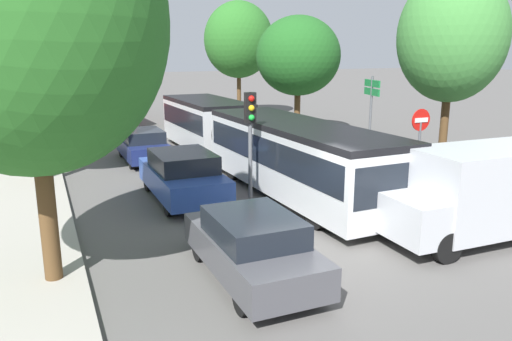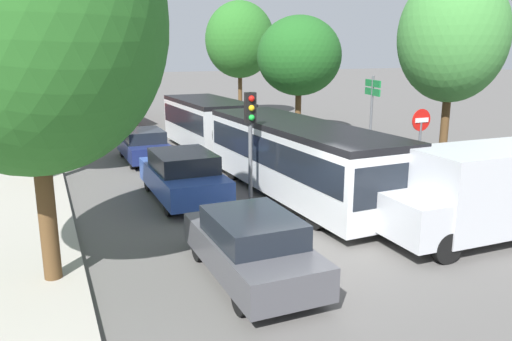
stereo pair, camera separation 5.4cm
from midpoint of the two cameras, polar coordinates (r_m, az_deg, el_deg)
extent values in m
plane|color=#565451|center=(11.57, 6.59, -9.95)|extent=(200.00, 200.00, 0.00)
cube|color=#9E998E|center=(22.70, -25.72, 0.70)|extent=(3.20, 36.18, 0.14)
cube|color=silver|center=(15.96, 4.59, 1.33)|extent=(2.67, 9.04, 1.94)
cube|color=black|center=(15.89, 4.61, 2.56)|extent=(2.68, 8.68, 0.85)
cube|color=black|center=(15.77, 4.66, 5.11)|extent=(2.67, 9.04, 0.19)
cube|color=silver|center=(23.60, -5.75, 5.29)|extent=(2.58, 6.21, 1.94)
cube|color=black|center=(23.55, -5.77, 6.13)|extent=(2.60, 5.96, 0.85)
cube|color=black|center=(23.47, -5.81, 7.86)|extent=(2.58, 6.21, 0.19)
cylinder|color=black|center=(20.33, -2.38, 4.02)|extent=(1.81, 1.00, 1.78)
cube|color=black|center=(12.36, 14.89, -1.61)|extent=(2.12, 0.16, 1.04)
cylinder|color=black|center=(14.42, 13.73, -3.47)|extent=(0.31, 0.95, 0.94)
cylinder|color=black|center=(13.28, 6.89, -4.64)|extent=(0.31, 0.95, 0.94)
cylinder|color=black|center=(19.06, 2.90, 1.05)|extent=(0.31, 0.95, 0.94)
cylinder|color=black|center=(18.21, -2.72, 0.46)|extent=(0.31, 0.95, 0.94)
cylinder|color=black|center=(24.07, -3.43, 3.68)|extent=(0.31, 0.95, 0.94)
cylinder|color=black|center=(23.40, -8.04, 3.28)|extent=(0.31, 0.95, 0.94)
cube|color=red|center=(35.67, -17.60, 7.51)|extent=(3.02, 11.07, 1.91)
cube|color=black|center=(35.64, -17.64, 8.05)|extent=(3.01, 10.53, 0.80)
cube|color=silver|center=(35.59, -17.72, 9.18)|extent=(3.02, 11.07, 0.19)
cylinder|color=black|center=(39.16, -19.88, 6.73)|extent=(0.34, 0.97, 0.95)
cylinder|color=black|center=(39.46, -16.93, 7.00)|extent=(0.34, 0.97, 0.95)
cylinder|color=black|center=(32.37, -18.31, 5.58)|extent=(0.34, 0.97, 0.95)
cylinder|color=black|center=(32.73, -14.77, 5.89)|extent=(0.34, 0.97, 0.95)
cube|color=#47474C|center=(10.37, -0.64, -9.27)|extent=(1.71, 4.03, 0.65)
cube|color=black|center=(10.08, -0.44, -6.45)|extent=(1.57, 2.11, 0.50)
cylinder|color=black|center=(11.37, -6.58, -8.71)|extent=(0.21, 0.61, 0.61)
cylinder|color=black|center=(11.83, 0.13, -7.71)|extent=(0.21, 0.61, 0.61)
cylinder|color=black|center=(9.16, -1.65, -14.39)|extent=(0.21, 0.61, 0.61)
cylinder|color=black|center=(9.73, 6.41, -12.72)|extent=(0.21, 0.61, 0.61)
cube|color=#284799|center=(15.87, -8.48, -1.05)|extent=(1.88, 4.44, 0.72)
cube|color=black|center=(15.62, -8.46, 1.11)|extent=(1.73, 2.33, 0.55)
cylinder|color=black|center=(17.11, -12.26, -1.17)|extent=(0.23, 0.68, 0.68)
cylinder|color=black|center=(17.47, -7.18, -0.65)|extent=(0.23, 0.68, 0.68)
cylinder|color=black|center=(14.44, -9.97, -3.81)|extent=(0.23, 0.68, 0.68)
cylinder|color=black|center=(14.86, -4.05, -3.13)|extent=(0.23, 0.68, 0.68)
cube|color=navy|center=(21.69, -12.85, 2.50)|extent=(1.67, 3.93, 0.64)
cube|color=black|center=(21.50, -12.89, 3.92)|extent=(1.53, 2.06, 0.49)
cylinder|color=black|center=(22.84, -15.15, 2.25)|extent=(0.21, 0.60, 0.60)
cylinder|color=black|center=(23.08, -11.72, 2.55)|extent=(0.21, 0.60, 0.60)
cylinder|color=black|center=(20.41, -14.06, 0.99)|extent=(0.21, 0.60, 0.60)
cylinder|color=black|center=(20.67, -10.25, 1.35)|extent=(0.21, 0.60, 0.60)
cube|color=#B7BABF|center=(13.65, 25.22, -1.70)|extent=(4.14, 2.08, 2.00)
cube|color=#B7BABF|center=(12.09, 16.91, -5.16)|extent=(0.94, 1.92, 1.00)
cylinder|color=black|center=(11.92, 20.82, -8.20)|extent=(0.72, 0.25, 0.72)
cylinder|color=black|center=(13.10, 15.82, -5.85)|extent=(0.72, 0.25, 0.72)
cylinder|color=black|center=(15.30, 25.61, -3.89)|extent=(0.72, 0.25, 0.72)
cylinder|color=#56595E|center=(15.06, -0.76, 2.47)|extent=(0.12, 0.12, 3.40)
cube|color=black|center=(14.87, -0.78, 7.20)|extent=(0.35, 0.28, 0.90)
sphere|color=red|center=(14.70, -0.62, 8.22)|extent=(0.18, 0.18, 0.18)
sphere|color=#EAAD14|center=(14.73, -0.62, 7.14)|extent=(0.18, 0.18, 0.18)
sphere|color=green|center=(14.76, -0.61, 6.06)|extent=(0.18, 0.18, 0.18)
cylinder|color=#56595E|center=(16.78, 17.92, 1.21)|extent=(0.08, 0.08, 2.40)
cylinder|color=red|center=(16.57, 18.24, 5.51)|extent=(0.70, 0.03, 0.70)
cube|color=white|center=(16.55, 18.29, 5.50)|extent=(0.50, 0.04, 0.14)
cylinder|color=#56595E|center=(21.14, 12.85, 5.62)|extent=(0.10, 0.10, 3.60)
cube|color=#197A38|center=(20.99, 13.07, 9.68)|extent=(0.36, 1.38, 0.28)
cube|color=#197A38|center=(21.01, 13.02, 8.76)|extent=(0.36, 1.38, 0.28)
cylinder|color=#51381E|center=(10.59, -22.84, -4.55)|extent=(0.34, 0.34, 3.01)
ellipsoid|color=#286623|center=(10.13, -24.77, 15.24)|extent=(5.02, 5.02, 5.61)
ellipsoid|color=#1E561E|center=(9.91, -22.79, 10.61)|extent=(3.01, 3.01, 3.08)
cylinder|color=#51381E|center=(19.08, -23.77, 3.88)|extent=(0.33, 0.33, 3.53)
ellipsoid|color=#33752D|center=(18.87, -24.79, 14.20)|extent=(3.94, 3.94, 4.45)
cylinder|color=#51381E|center=(26.45, -25.10, 5.02)|extent=(0.27, 0.27, 2.50)
ellipsoid|color=#33752D|center=(26.23, -25.80, 11.83)|extent=(5.10, 5.10, 5.06)
cylinder|color=#51381E|center=(18.11, 20.51, 3.57)|extent=(0.27, 0.27, 3.45)
ellipsoid|color=#3D7F38|center=(17.89, 21.41, 14.08)|extent=(3.49, 3.49, 4.25)
ellipsoid|color=#33752D|center=(17.65, 21.54, 12.01)|extent=(2.10, 2.10, 2.34)
cylinder|color=#51381E|center=(27.19, 4.67, 6.73)|extent=(0.33, 0.33, 2.76)
ellipsoid|color=#1E561E|center=(27.00, 4.79, 12.93)|extent=(4.44, 4.44, 4.16)
cylinder|color=#51381E|center=(35.20, -2.00, 8.82)|extent=(0.29, 0.29, 3.37)
ellipsoid|color=#286623|center=(35.08, -2.05, 14.71)|extent=(4.71, 4.71, 5.14)
camera|label=1|loc=(0.03, -90.11, -0.03)|focal=35.00mm
camera|label=2|loc=(0.03, 89.89, 0.03)|focal=35.00mm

